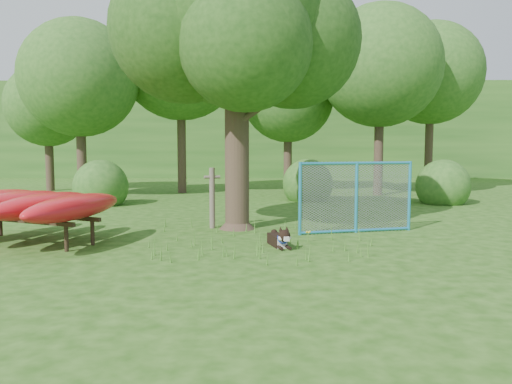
{
  "coord_description": "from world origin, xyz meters",
  "views": [
    {
      "loc": [
        0.28,
        -8.92,
        1.91
      ],
      "look_at": [
        0.2,
        1.2,
        1.0
      ],
      "focal_mm": 35.0,
      "sensor_mm": 36.0,
      "label": 1
    }
  ],
  "objects_px": {
    "oak_tree": "(235,25)",
    "kayak_rack": "(30,204)",
    "husky_dog": "(280,239)",
    "fence_section": "(356,197)"
  },
  "relations": [
    {
      "from": "kayak_rack",
      "to": "fence_section",
      "type": "relative_size",
      "value": 1.48
    },
    {
      "from": "oak_tree",
      "to": "kayak_rack",
      "type": "relative_size",
      "value": 1.79
    },
    {
      "from": "husky_dog",
      "to": "kayak_rack",
      "type": "bearing_deg",
      "value": 159.81
    },
    {
      "from": "oak_tree",
      "to": "kayak_rack",
      "type": "bearing_deg",
      "value": -155.42
    },
    {
      "from": "husky_dog",
      "to": "fence_section",
      "type": "height_order",
      "value": "fence_section"
    },
    {
      "from": "kayak_rack",
      "to": "husky_dog",
      "type": "xyz_separation_m",
      "value": [
        4.96,
        -0.37,
        -0.62
      ]
    },
    {
      "from": "husky_dog",
      "to": "fence_section",
      "type": "bearing_deg",
      "value": 27.08
    },
    {
      "from": "oak_tree",
      "to": "husky_dog",
      "type": "distance_m",
      "value": 5.12
    },
    {
      "from": "oak_tree",
      "to": "husky_dog",
      "type": "xyz_separation_m",
      "value": [
        0.95,
        -2.2,
        -4.52
      ]
    },
    {
      "from": "oak_tree",
      "to": "kayak_rack",
      "type": "distance_m",
      "value": 5.89
    }
  ]
}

